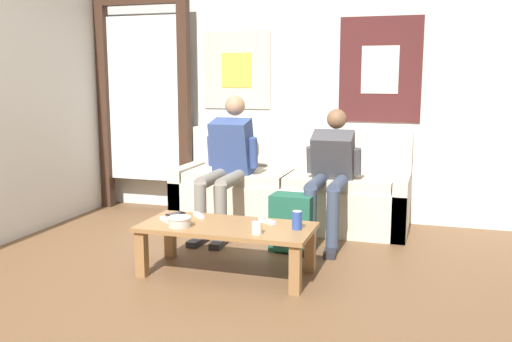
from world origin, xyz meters
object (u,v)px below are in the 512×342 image
at_px(ceramic_bowl, 180,221).
at_px(cell_phone, 175,214).
at_px(game_controller_near_right, 267,221).
at_px(person_seated_teen, 330,170).
at_px(coffee_table, 227,233).
at_px(game_controller_near_left, 166,220).
at_px(drink_can_blue, 297,220).
at_px(pillar_candle, 257,228).
at_px(backpack, 292,224).
at_px(game_controller_far_center, 199,215).
at_px(person_seated_adult, 227,160).
at_px(couch, 291,193).

bearing_deg(ceramic_bowl, cell_phone, 120.05).
bearing_deg(game_controller_near_right, person_seated_teen, 73.57).
distance_m(coffee_table, game_controller_near_left, 0.45).
relative_size(coffee_table, drink_can_blue, 9.59).
height_order(coffee_table, pillar_candle, pillar_candle).
distance_m(pillar_candle, drink_can_blue, 0.29).
height_order(backpack, drink_can_blue, drink_can_blue).
bearing_deg(cell_phone, drink_can_blue, -7.81).
bearing_deg(game_controller_near_left, drink_can_blue, 4.67).
bearing_deg(game_controller_far_center, game_controller_near_right, -1.77).
height_order(backpack, game_controller_far_center, backpack).
bearing_deg(game_controller_near_left, backpack, 43.26).
xyz_separation_m(coffee_table, game_controller_near_right, (0.25, 0.14, 0.07)).
xyz_separation_m(drink_can_blue, game_controller_near_right, (-0.24, 0.10, -0.05)).
height_order(person_seated_adult, cell_phone, person_seated_adult).
height_order(couch, game_controller_near_right, couch).
bearing_deg(cell_phone, ceramic_bowl, -59.95).
distance_m(person_seated_teen, drink_can_blue, 1.04).
relative_size(pillar_candle, game_controller_near_left, 0.70).
xyz_separation_m(couch, person_seated_teen, (0.44, -0.40, 0.30)).
bearing_deg(cell_phone, couch, 66.84).
xyz_separation_m(drink_can_blue, game_controller_near_left, (-0.93, -0.08, -0.05)).
xyz_separation_m(drink_can_blue, game_controller_far_center, (-0.76, 0.12, -0.05)).
height_order(game_controller_near_right, cell_phone, game_controller_near_right).
bearing_deg(cell_phone, person_seated_teen, 42.20).
height_order(pillar_candle, cell_phone, pillar_candle).
xyz_separation_m(ceramic_bowl, cell_phone, (-0.17, 0.30, -0.03)).
bearing_deg(couch, drink_can_blue, -74.32).
relative_size(person_seated_teen, game_controller_far_center, 8.47).
xyz_separation_m(ceramic_bowl, game_controller_near_left, (-0.15, 0.10, -0.03)).
relative_size(person_seated_teen, backpack, 2.42).
bearing_deg(person_seated_adult, cell_phone, -95.41).
xyz_separation_m(coffee_table, drink_can_blue, (0.49, 0.04, 0.12)).
bearing_deg(couch, game_controller_near_right, -83.00).
bearing_deg(pillar_candle, couch, 96.31).
distance_m(drink_can_blue, cell_phone, 0.96).
bearing_deg(pillar_candle, game_controller_near_left, 170.89).
bearing_deg(person_seated_teen, game_controller_near_right, -106.43).
height_order(couch, pillar_candle, couch).
xyz_separation_m(ceramic_bowl, pillar_candle, (0.56, -0.02, 0.00)).
relative_size(game_controller_near_left, game_controller_near_right, 0.92).
distance_m(person_seated_adult, person_seated_teen, 0.91).
bearing_deg(coffee_table, game_controller_near_left, -174.95).
distance_m(person_seated_teen, ceramic_bowl, 1.46).
height_order(drink_can_blue, game_controller_near_right, drink_can_blue).
bearing_deg(game_controller_near_right, drink_can_blue, -22.85).
distance_m(ceramic_bowl, game_controller_far_center, 0.29).
height_order(coffee_table, game_controller_near_right, game_controller_near_right).
bearing_deg(cell_phone, backpack, 32.69).
distance_m(person_seated_teen, pillar_candle, 1.26).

